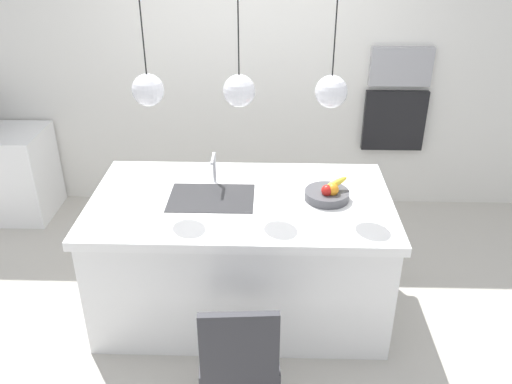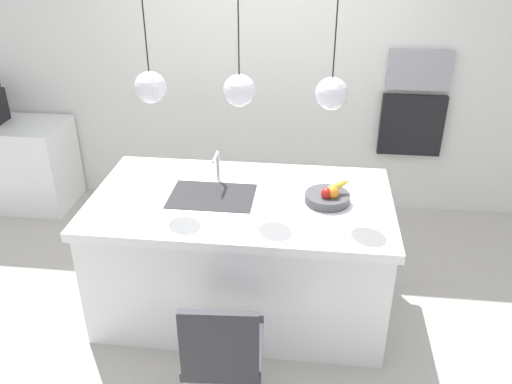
{
  "view_description": "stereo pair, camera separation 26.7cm",
  "coord_description": "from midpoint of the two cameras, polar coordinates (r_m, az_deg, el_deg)",
  "views": [
    {
      "loc": [
        0.19,
        -3.08,
        2.57
      ],
      "look_at": [
        0.1,
        0.0,
        0.93
      ],
      "focal_mm": 37.46,
      "sensor_mm": 36.0,
      "label": 1
    },
    {
      "loc": [
        0.46,
        -3.06,
        2.57
      ],
      "look_at": [
        0.1,
        0.0,
        0.93
      ],
      "focal_mm": 37.46,
      "sensor_mm": 36.0,
      "label": 2
    }
  ],
  "objects": [
    {
      "name": "chair_near",
      "position": [
        2.93,
        -0.83,
        -16.62
      ],
      "size": [
        0.44,
        0.48,
        0.89
      ],
      "color": "#333338",
      "rests_on": "ground"
    },
    {
      "name": "floor",
      "position": [
        4.02,
        0.5,
        -11.79
      ],
      "size": [
        6.6,
        6.6,
        0.0
      ],
      "primitive_type": "plane",
      "color": "#BCB7AD",
      "rests_on": "ground"
    },
    {
      "name": "side_counter",
      "position": [
        5.57,
        -23.32,
        2.77
      ],
      "size": [
        1.1,
        0.6,
        0.82
      ],
      "primitive_type": "cube",
      "color": "white",
      "rests_on": "ground"
    },
    {
      "name": "pendant_light_right",
      "position": [
        3.22,
        10.47,
        10.29
      ],
      "size": [
        0.19,
        0.19,
        0.79
      ],
      "color": "silver"
    },
    {
      "name": "kitchen_island",
      "position": [
        3.75,
        0.52,
        -6.57
      ],
      "size": [
        1.99,
        1.12,
        0.88
      ],
      "color": "white",
      "rests_on": "ground"
    },
    {
      "name": "pendant_light_left",
      "position": [
        3.33,
        -8.95,
        10.99
      ],
      "size": [
        0.19,
        0.19,
        0.79
      ],
      "color": "silver"
    },
    {
      "name": "microwave",
      "position": [
        4.91,
        18.58,
        12.25
      ],
      "size": [
        0.54,
        0.08,
        0.34
      ],
      "primitive_type": "cube",
      "color": "#9E9EA3",
      "rests_on": "back_wall"
    },
    {
      "name": "pendant_light_center",
      "position": [
        3.23,
        0.61,
        10.8
      ],
      "size": [
        0.19,
        0.19,
        0.79
      ],
      "color": "silver"
    },
    {
      "name": "back_wall",
      "position": [
        4.9,
        2.7,
        12.93
      ],
      "size": [
        6.0,
        0.1,
        2.6
      ],
      "primitive_type": "cube",
      "color": "silver",
      "rests_on": "ground"
    },
    {
      "name": "oven",
      "position": [
        5.06,
        17.72,
        6.82
      ],
      "size": [
        0.56,
        0.08,
        0.56
      ],
      "primitive_type": "cube",
      "color": "black",
      "rests_on": "back_wall"
    },
    {
      "name": "sink_basin",
      "position": [
        3.54,
        -2.58,
        -0.56
      ],
      "size": [
        0.56,
        0.4,
        0.02
      ],
      "primitive_type": "cube",
      "color": "#2D2D30",
      "rests_on": "kitchen_island"
    },
    {
      "name": "faucet",
      "position": [
        3.67,
        -2.11,
        3.05
      ],
      "size": [
        0.02,
        0.17,
        0.22
      ],
      "color": "silver",
      "rests_on": "kitchen_island"
    },
    {
      "name": "fruit_bowl",
      "position": [
        3.49,
        9.88,
        -0.53
      ],
      "size": [
        0.29,
        0.29,
        0.16
      ],
      "color": "#4C4C51",
      "rests_on": "kitchen_island"
    }
  ]
}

